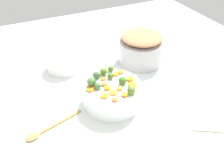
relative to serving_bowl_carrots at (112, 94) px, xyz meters
The scene contains 28 objects.
tabletop 0.08m from the serving_bowl_carrots, 140.58° to the left, with size 2.40×2.40×0.02m, color white.
serving_bowl_carrots is the anchor object (origin of this frame).
metal_pot 0.41m from the serving_bowl_carrots, 49.26° to the right, with size 0.27×0.27×0.14m, color #BAB3B7.
stuffing_mound 0.43m from the serving_bowl_carrots, 49.26° to the right, with size 0.24×0.24×0.05m, color tan.
carrot_slice_0 0.09m from the serving_bowl_carrots, 17.30° to the left, with size 0.02×0.02×0.01m, color orange.
carrot_slice_1 0.11m from the serving_bowl_carrots, 88.03° to the right, with size 0.03×0.03×0.01m, color orange.
carrot_slice_2 0.11m from the serving_bowl_carrots, 166.64° to the right, with size 0.03×0.03×0.01m, color orange.
carrot_slice_3 0.12m from the serving_bowl_carrots, 82.34° to the left, with size 0.04×0.04×0.01m, color orange.
carrot_slice_4 0.11m from the serving_bowl_carrots, 116.88° to the right, with size 0.04×0.04×0.01m, color orange.
carrot_slice_5 0.10m from the serving_bowl_carrots, 36.77° to the right, with size 0.03×0.03×0.01m, color orange.
carrot_slice_6 0.08m from the serving_bowl_carrots, 161.29° to the left, with size 0.04×0.04×0.01m, color orange.
carrot_slice_7 0.07m from the serving_bowl_carrots, 59.51° to the left, with size 0.03×0.03×0.01m, color orange.
carrot_slice_8 0.10m from the serving_bowl_carrots, 131.44° to the left, with size 0.04×0.04×0.01m, color orange.
carrot_slice_9 0.12m from the serving_bowl_carrots, 160.43° to the left, with size 0.03×0.03×0.01m, color orange.
carrot_slice_10 0.13m from the serving_bowl_carrots, 47.01° to the right, with size 0.03×0.03×0.01m, color orange.
carrot_slice_11 0.07m from the serving_bowl_carrots, 149.31° to the right, with size 0.03×0.03×0.01m, color orange.
carrot_slice_12 0.07m from the serving_bowl_carrots, 116.42° to the left, with size 0.03×0.03×0.01m, color orange.
brussels_sprout_0 0.09m from the serving_bowl_carrots, 97.79° to the right, with size 0.04×0.04×0.04m, color #498227.
brussels_sprout_1 0.12m from the serving_bowl_carrots, 63.74° to the left, with size 0.04×0.04×0.04m, color #547E3A.
brussels_sprout_2 0.12m from the serving_bowl_carrots, ahead, with size 0.04×0.04×0.04m, color #5A872C.
brussels_sprout_3 0.10m from the serving_bowl_carrots, 83.47° to the left, with size 0.03×0.03×0.03m, color #47803D.
brussels_sprout_4 0.12m from the serving_bowl_carrots, 147.71° to the right, with size 0.04×0.04×0.04m, color olive.
brussels_sprout_5 0.09m from the serving_bowl_carrots, 16.13° to the right, with size 0.03×0.03×0.03m, color #4F7428.
brussels_sprout_6 0.13m from the serving_bowl_carrots, 21.26° to the right, with size 0.03×0.03×0.03m, color #527B29.
brussels_sprout_7 0.12m from the serving_bowl_carrots, 26.86° to the left, with size 0.04×0.04×0.04m, color #4E6C3F.
wooden_spoon 0.35m from the serving_bowl_carrots, 97.91° to the left, with size 0.10×0.27×0.01m.
casserole_dish 0.41m from the serving_bowl_carrots, 19.54° to the left, with size 0.19×0.19×0.09m, color white.
dish_towel 0.44m from the serving_bowl_carrots, 131.69° to the right, with size 0.12×0.13×0.01m, color #C1B596.
Camera 1 is at (-0.74, 0.33, 0.81)m, focal length 37.75 mm.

